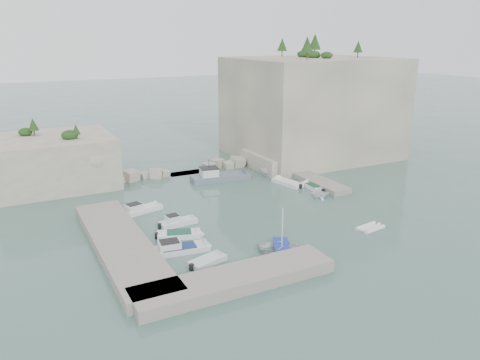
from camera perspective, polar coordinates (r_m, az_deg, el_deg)
name	(u,v)px	position (r m, az deg, el deg)	size (l,w,h in m)	color
ground	(263,218)	(55.34, 2.87, -4.59)	(400.00, 400.00, 0.00)	#4B7066
cliff_east	(312,108)	(84.18, 8.72, 8.73)	(26.00, 22.00, 17.00)	beige
cliff_terrace	(277,160)	(76.03, 4.55, 2.41)	(8.00, 10.00, 2.50)	beige
outcrop_west	(54,161)	(71.64, -21.72, 2.18)	(16.00, 14.00, 7.00)	beige
quay_west	(121,245)	(48.53, -14.30, -7.64)	(5.00, 24.00, 1.10)	#9E9689
quay_south	(236,279)	(40.81, -0.54, -12.02)	(18.00, 4.00, 1.10)	#9E9689
ledge_east	(308,178)	(70.14, 8.32, 0.30)	(3.00, 16.00, 0.80)	#9E9689
breakwater	(187,168)	(73.61, -6.43, 1.42)	(28.00, 3.00, 1.40)	beige
motorboat_a	(140,212)	(58.14, -12.05, -3.87)	(5.95, 1.77, 1.40)	white
motorboat_b	(178,225)	(53.68, -7.54, -5.43)	(4.71, 1.54, 1.40)	silver
motorboat_c	(179,237)	(50.52, -7.41, -6.90)	(5.04, 1.83, 0.70)	white
motorboat_d	(179,252)	(47.21, -7.46, -8.68)	(6.66, 1.98, 1.40)	silver
motorboat_e	(208,264)	(44.69, -3.98, -10.13)	(4.02, 1.65, 0.70)	silver
rowboat	(282,251)	(47.27, 5.10, -8.57)	(3.29, 4.60, 0.95)	white
inflatable_dinghy	(370,229)	(53.97, 15.57, -5.81)	(3.32, 1.61, 0.44)	white
tender_east_a	(320,197)	(62.98, 9.67, -2.09)	(2.48, 2.88, 1.52)	white
tender_east_b	(314,189)	(66.38, 8.96, -1.05)	(4.69, 1.60, 0.70)	white
tender_east_c	(287,184)	(67.79, 5.80, -0.55)	(5.41, 1.75, 0.70)	white
tender_east_d	(273,176)	(71.95, 4.10, 0.54)	(1.71, 4.56, 1.76)	silver
work_boat	(220,180)	(69.60, -2.39, 0.00)	(9.52, 2.81, 2.20)	slate
rowboat_mast	(282,227)	(46.22, 5.18, -5.69)	(0.10, 0.10, 4.20)	white
vegetation	(284,52)	(81.62, 5.38, 15.24)	(53.48, 13.88, 13.40)	#1E4219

